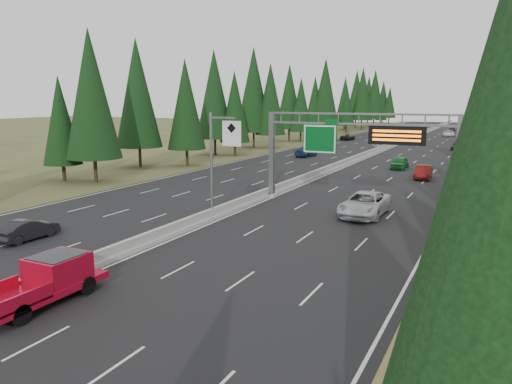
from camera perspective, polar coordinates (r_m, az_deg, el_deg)
road at (r=88.84m, az=13.74°, el=4.44°), size 32.00×260.00×0.08m
shoulder_right at (r=86.77m, az=25.30°, el=3.59°), size 3.60×260.00×0.06m
shoulder_left at (r=94.29m, az=3.10°, el=5.05°), size 3.60×260.00×0.06m
median_barrier at (r=88.81m, az=13.75°, el=4.68°), size 0.70×260.00×0.85m
sign_gantry at (r=42.59m, az=12.36°, el=5.29°), size 16.75×0.98×7.80m
hov_sign_pole at (r=36.59m, az=-4.37°, el=3.83°), size 2.80×0.50×8.00m
tree_row_left at (r=88.74m, az=-1.56°, el=10.95°), size 12.37×242.49×19.00m
silver_minivan at (r=39.57m, az=12.34°, el=-1.36°), size 3.14×6.59×1.82m
red_pickup at (r=24.34m, az=-22.51°, el=-8.96°), size 2.17×6.07×1.98m
car_ahead_green at (r=67.86m, az=16.11°, el=3.24°), size 1.92×4.65×1.58m
car_ahead_dkred at (r=59.90m, az=18.60°, el=2.17°), size 1.76×4.69×1.53m
car_ahead_dkgrey at (r=96.95m, az=22.07°, el=4.90°), size 2.14×5.00×1.44m
car_ahead_white at (r=132.10m, az=21.18°, el=6.26°), size 2.80×5.49×1.48m
car_ahead_far at (r=151.53m, az=21.50°, el=6.66°), size 1.69×3.93×1.32m
car_onc_near at (r=35.27m, az=-24.61°, el=-3.93°), size 1.50×4.09×1.34m
car_onc_blue at (r=79.65m, az=5.74°, el=4.57°), size 2.54×5.18×1.45m
car_onc_white at (r=96.65m, az=13.91°, el=5.36°), size 2.09×4.43×1.47m
car_onc_far at (r=114.26m, az=10.44°, el=6.21°), size 2.45×4.95×1.35m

